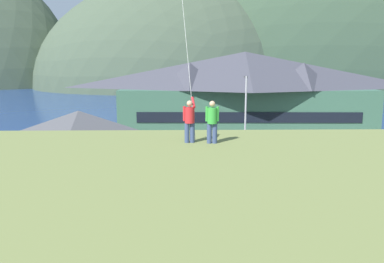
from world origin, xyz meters
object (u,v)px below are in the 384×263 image
object	(u,v)px
parked_car_corner_spot	(214,162)
harbor_lodge	(244,94)
storage_shed_near_lot	(80,142)
parking_light_pole	(245,114)
parked_car_lone_by_shed	(331,184)
person_companion	(212,121)
person_kite_flyer	(190,120)
parked_car_front_row_end	(272,161)
parked_car_mid_row_center	(91,195)
wharf_dock	(157,122)
storage_shed_waterside	(214,121)
moored_boat_wharfside	(133,121)

from	to	relation	value
parked_car_corner_spot	harbor_lodge	bearing A→B (deg)	71.99
storage_shed_near_lot	parking_light_pole	distance (m)	14.26
parked_car_lone_by_shed	storage_shed_near_lot	bearing A→B (deg)	161.83
parked_car_lone_by_shed	person_companion	world-z (taller)	person_companion
harbor_lodge	person_kite_flyer	bearing A→B (deg)	-103.26
parked_car_front_row_end	person_companion	size ratio (longest dim) A/B	2.43
parked_car_mid_row_center	wharf_dock	bearing A→B (deg)	86.87
storage_shed_waterside	person_kite_flyer	xyz separation A→B (m)	(-3.23, -27.83, 4.53)
storage_shed_near_lot	person_companion	world-z (taller)	person_companion
parking_light_pole	harbor_lodge	bearing A→B (deg)	81.83
parked_car_front_row_end	parked_car_mid_row_center	bearing A→B (deg)	-148.84
parked_car_corner_spot	person_kite_flyer	size ratio (longest dim) A/B	2.32
storage_shed_near_lot	parked_car_mid_row_center	xyz separation A→B (m)	(2.58, -7.69, -1.67)
harbor_lodge	parked_car_lone_by_shed	size ratio (longest dim) A/B	6.89
person_kite_flyer	parked_car_corner_spot	bearing A→B (deg)	81.38
storage_shed_near_lot	parked_car_lone_by_shed	distance (m)	19.17
parked_car_corner_spot	person_kite_flyer	bearing A→B (deg)	-98.62
storage_shed_waterside	moored_boat_wharfside	world-z (taller)	storage_shed_waterside
wharf_dock	parking_light_pole	world-z (taller)	parking_light_pole
harbor_lodge	parked_car_corner_spot	world-z (taller)	harbor_lodge
parked_car_front_row_end	person_companion	bearing A→B (deg)	-111.69
harbor_lodge	parking_light_pole	size ratio (longest dim) A/B	3.80
wharf_dock	parked_car_lone_by_shed	bearing A→B (deg)	-66.13
storage_shed_near_lot	parked_car_corner_spot	bearing A→B (deg)	-1.54
harbor_lodge	storage_shed_near_lot	distance (m)	20.44
storage_shed_waterside	parked_car_mid_row_center	distance (m)	22.63
parked_car_front_row_end	parked_car_lone_by_shed	bearing A→B (deg)	-66.51
moored_boat_wharfside	person_companion	xyz separation A→B (m)	(8.35, -38.63, 6.10)
storage_shed_waterside	wharf_dock	bearing A→B (deg)	121.25
storage_shed_waterside	parking_light_pole	bearing A→B (deg)	-78.41
parked_car_corner_spot	parking_light_pole	bearing A→B (deg)	50.04
person_companion	moored_boat_wharfside	bearing A→B (deg)	102.19
harbor_lodge	parked_car_lone_by_shed	bearing A→B (deg)	-81.40
storage_shed_near_lot	person_companion	bearing A→B (deg)	-57.82
storage_shed_waterside	wharf_dock	xyz separation A→B (m)	(-7.41, 12.21, -1.95)
moored_boat_wharfside	parked_car_lone_by_shed	size ratio (longest dim) A/B	1.38
parked_car_front_row_end	person_companion	world-z (taller)	person_companion
harbor_lodge	parking_light_pole	distance (m)	10.25
storage_shed_near_lot	parked_car_front_row_end	size ratio (longest dim) A/B	1.93
parked_car_corner_spot	person_companion	bearing A→B (deg)	-95.03
harbor_lodge	wharf_dock	distance (m)	16.75
storage_shed_near_lot	harbor_lodge	bearing A→B (deg)	41.37
storage_shed_waterside	person_companion	size ratio (longest dim) A/B	3.80
storage_shed_waterside	harbor_lodge	bearing A→B (deg)	7.54
harbor_lodge	parking_light_pole	bearing A→B (deg)	-98.17
harbor_lodge	parked_car_mid_row_center	distance (m)	24.95
storage_shed_near_lot	parking_light_pole	size ratio (longest dim) A/B	1.06
wharf_dock	parked_car_corner_spot	size ratio (longest dim) A/B	2.88
wharf_dock	parked_car_lone_by_shed	size ratio (longest dim) A/B	2.91
parked_car_front_row_end	wharf_dock	bearing A→B (deg)	113.97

